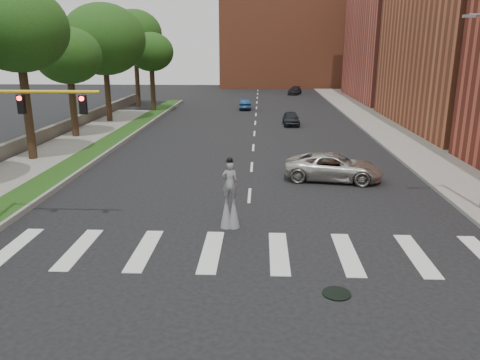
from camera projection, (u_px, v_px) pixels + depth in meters
ground_plane at (244, 264)px, 16.80m from camera, size 160.00×160.00×0.00m
grass_median at (106, 145)px, 36.45m from camera, size 2.00×60.00×0.25m
median_curb at (119, 145)px, 36.41m from camera, size 0.20×60.00×0.28m
sidewalk_left at (0, 180)px, 26.99m from camera, size 4.00×60.00×0.18m
sidewalk_right at (399, 136)px, 40.25m from camera, size 5.00×90.00×0.18m
stone_wall at (48, 134)px, 38.49m from camera, size 0.50×56.00×1.10m
manhole at (337, 294)px, 14.75m from camera, size 0.90×0.90×0.04m
building_far at (416, 28)px, 64.96m from camera, size 16.00×22.00×20.00m
building_backdrop at (290, 38)px, 88.95m from camera, size 26.00×14.00×18.00m
traffic_signal at (6, 133)px, 18.95m from camera, size 5.30×0.23×6.20m
stilt_performer at (230, 200)px, 19.84m from camera, size 0.84×0.54×3.11m
suv_crossing at (334, 167)px, 27.14m from camera, size 5.91×3.44×1.55m
car_near at (291, 118)px, 46.13m from camera, size 1.60×3.85×1.30m
car_mid at (245, 104)px, 57.70m from camera, size 1.40×3.94×1.29m
car_far at (295, 91)px, 75.27m from camera, size 2.71×4.45×1.21m
tree_2 at (17, 29)px, 29.53m from camera, size 6.41×6.41×11.31m
tree_3 at (68, 56)px, 37.94m from camera, size 5.37×5.37×9.07m
tree_4 at (104, 40)px, 45.56m from camera, size 8.09×8.09×11.59m
tree_5 at (134, 34)px, 57.39m from camera, size 6.69×6.69×11.88m
tree_6 at (151, 52)px, 53.29m from camera, size 5.15×5.15×9.08m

